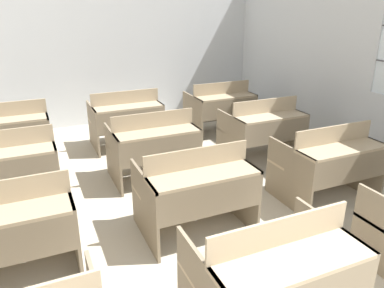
{
  "coord_description": "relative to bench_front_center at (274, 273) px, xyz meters",
  "views": [
    {
      "loc": [
        -1.22,
        -0.25,
        2.19
      ],
      "look_at": [
        0.3,
        3.18,
        0.77
      ],
      "focal_mm": 35.0,
      "sensor_mm": 36.0,
      "label": 1
    }
  ],
  "objects": [
    {
      "name": "bench_back_left",
      "position": [
        -1.69,
        3.97,
        0.0
      ],
      "size": [
        1.07,
        0.81,
        0.91
      ],
      "color": "#7D6E57",
      "rests_on": "ground_plane"
    },
    {
      "name": "bench_third_right",
      "position": [
        1.71,
        2.67,
        0.0
      ],
      "size": [
        1.07,
        0.81,
        0.91
      ],
      "color": "#81725B",
      "rests_on": "ground_plane"
    },
    {
      "name": "bench_front_center",
      "position": [
        0.0,
        0.0,
        0.0
      ],
      "size": [
        1.07,
        0.81,
        0.91
      ],
      "color": "#82725B",
      "rests_on": "ground_plane"
    },
    {
      "name": "bench_third_center",
      "position": [
        0.02,
        2.66,
        0.0
      ],
      "size": [
        1.07,
        0.81,
        0.91
      ],
      "color": "#7C6D56",
      "rests_on": "ground_plane"
    },
    {
      "name": "bench_second_center",
      "position": [
        0.02,
        1.33,
        0.0
      ],
      "size": [
        1.07,
        0.81,
        0.91
      ],
      "color": "#796A53",
      "rests_on": "ground_plane"
    },
    {
      "name": "bench_back_right",
      "position": [
        1.7,
        3.98,
        0.0
      ],
      "size": [
        1.07,
        0.81,
        0.91
      ],
      "color": "#7A6B54",
      "rests_on": "ground_plane"
    },
    {
      "name": "bench_second_right",
      "position": [
        1.7,
        1.33,
        0.0
      ],
      "size": [
        1.07,
        0.81,
        0.91
      ],
      "color": "#7A6B54",
      "rests_on": "ground_plane"
    },
    {
      "name": "wastepaper_bin",
      "position": [
        2.65,
        4.61,
        -0.32
      ],
      "size": [
        0.26,
        0.26,
        0.28
      ],
      "color": "#33477A",
      "rests_on": "ground_plane"
    },
    {
      "name": "bench_third_left",
      "position": [
        -1.7,
        2.67,
        0.0
      ],
      "size": [
        1.07,
        0.81,
        0.91
      ],
      "color": "#7F6F58",
      "rests_on": "ground_plane"
    },
    {
      "name": "bench_second_left",
      "position": [
        -1.68,
        1.32,
        0.0
      ],
      "size": [
        1.07,
        0.81,
        0.91
      ],
      "color": "#796952",
      "rests_on": "ground_plane"
    },
    {
      "name": "bench_back_center",
      "position": [
        0.0,
        3.99,
        0.0
      ],
      "size": [
        1.07,
        0.81,
        0.91
      ],
      "color": "#80715A",
      "rests_on": "ground_plane"
    },
    {
      "name": "wall_right_with_window",
      "position": [
        3.01,
        2.07,
        0.89
      ],
      "size": [
        0.06,
        6.83,
        2.76
      ],
      "color": "silver",
      "rests_on": "ground_plane"
    },
    {
      "name": "wall_back",
      "position": [
        -0.13,
        5.43,
        0.92
      ],
      "size": [
        6.35,
        0.06,
        2.76
      ],
      "color": "silver",
      "rests_on": "ground_plane"
    }
  ]
}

